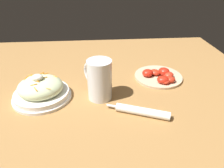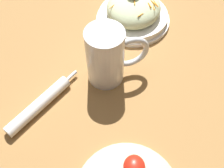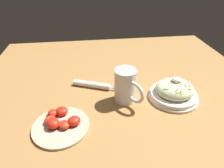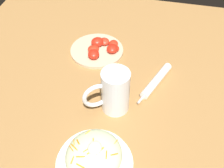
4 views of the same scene
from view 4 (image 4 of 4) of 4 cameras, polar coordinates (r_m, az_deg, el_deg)
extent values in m
plane|color=#9E703D|center=(1.00, 2.81, -4.74)|extent=(1.43, 1.43, 0.00)
cylinder|color=white|center=(0.88, -3.36, -14.96)|extent=(0.22, 0.22, 0.01)
cylinder|color=white|center=(0.86, -3.40, -14.49)|extent=(0.20, 0.20, 0.02)
ellipsoid|color=beige|center=(0.84, -3.49, -13.50)|extent=(0.17, 0.16, 0.07)
cylinder|color=orange|center=(0.80, -1.09, -13.42)|extent=(0.02, 0.01, 0.01)
cylinder|color=orange|center=(0.80, -5.78, -13.70)|extent=(0.01, 0.03, 0.01)
cylinder|color=orange|center=(0.85, -4.69, -9.20)|extent=(0.02, 0.01, 0.00)
cylinder|color=orange|center=(0.83, 0.61, -11.25)|extent=(0.03, 0.01, 0.00)
cylinder|color=orange|center=(0.79, -6.04, -15.38)|extent=(0.01, 0.03, 0.01)
cylinder|color=orange|center=(0.83, -7.81, -12.16)|extent=(0.02, 0.02, 0.01)
cylinder|color=orange|center=(0.83, -7.28, -11.19)|extent=(0.03, 0.01, 0.00)
cylinder|color=orange|center=(0.81, 0.42, -13.35)|extent=(0.01, 0.02, 0.01)
cylinder|color=orange|center=(0.80, -4.80, -12.40)|extent=(0.02, 0.02, 0.01)
cylinder|color=orange|center=(0.82, -7.19, -11.99)|extent=(0.02, 0.03, 0.01)
cylinder|color=orange|center=(0.80, -4.07, -12.86)|extent=(0.02, 0.02, 0.01)
cylinder|color=orange|center=(0.80, -2.38, -12.74)|extent=(0.03, 0.02, 0.01)
cylinder|color=orange|center=(0.82, -3.61, -11.04)|extent=(0.02, 0.01, 0.00)
cylinder|color=orange|center=(0.81, -7.51, -14.02)|extent=(0.03, 0.00, 0.01)
cylinder|color=orange|center=(0.83, -6.51, -11.02)|extent=(0.02, 0.01, 0.00)
ellipsoid|color=white|center=(0.80, -3.32, -12.13)|extent=(0.04, 0.04, 0.02)
cylinder|color=white|center=(0.95, 0.73, -1.18)|extent=(0.09, 0.09, 0.15)
cylinder|color=orange|center=(0.97, 0.71, -2.77)|extent=(0.08, 0.08, 0.07)
cylinder|color=white|center=(0.94, 0.73, -1.13)|extent=(0.08, 0.08, 0.01)
torus|color=white|center=(0.93, -2.93, -2.28)|extent=(0.07, 0.09, 0.10)
cylinder|color=white|center=(1.07, 8.50, 0.68)|extent=(0.18, 0.09, 0.03)
cylinder|color=silver|center=(1.01, 5.55, -2.99)|extent=(0.04, 0.02, 0.01)
cylinder|color=#D1B28E|center=(1.20, -2.92, 6.45)|extent=(0.21, 0.21, 0.01)
ellipsoid|color=red|center=(1.15, -3.54, 5.70)|extent=(0.06, 0.06, 0.03)
ellipsoid|color=red|center=(1.19, 0.52, 6.86)|extent=(0.05, 0.05, 0.02)
ellipsoid|color=red|center=(1.21, -2.81, 8.05)|extent=(0.07, 0.07, 0.03)
ellipsoid|color=red|center=(1.18, 0.07, 6.79)|extent=(0.05, 0.05, 0.03)
ellipsoid|color=red|center=(1.22, -1.48, 8.14)|extent=(0.06, 0.06, 0.02)
ellipsoid|color=red|center=(1.18, -3.58, 6.73)|extent=(0.06, 0.06, 0.02)
ellipsoid|color=red|center=(1.21, 0.28, 7.71)|extent=(0.05, 0.04, 0.02)
camera|label=1|loc=(0.87, 49.33, 8.39)|focal=33.09mm
camera|label=2|loc=(1.07, -2.68, 34.74)|focal=43.07mm
camera|label=3|loc=(1.13, -36.81, 26.45)|focal=30.76mm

